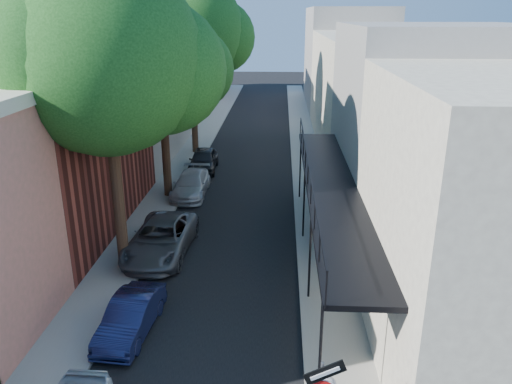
# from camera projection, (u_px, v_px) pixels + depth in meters

# --- Properties ---
(road_surface) EXTENTS (6.00, 64.00, 0.01)m
(road_surface) POSITION_uv_depth(u_px,v_px,m) (251.00, 143.00, 38.25)
(road_surface) COLOR black
(road_surface) RESTS_ON ground
(sidewalk_left) EXTENTS (2.00, 64.00, 0.12)m
(sidewalk_left) POSITION_uv_depth(u_px,v_px,m) (200.00, 142.00, 38.42)
(sidewalk_left) COLOR gray
(sidewalk_left) RESTS_ON ground
(sidewalk_right) EXTENTS (2.00, 64.00, 0.12)m
(sidewalk_right) POSITION_uv_depth(u_px,v_px,m) (304.00, 143.00, 38.04)
(sidewalk_right) COLOR gray
(sidewalk_right) RESTS_ON ground
(buildings_left) EXTENTS (10.10, 59.10, 12.00)m
(buildings_left) POSITION_uv_depth(u_px,v_px,m) (121.00, 79.00, 35.86)
(buildings_left) COLOR #DC7F71
(buildings_left) RESTS_ON ground
(buildings_right) EXTENTS (9.80, 55.00, 10.00)m
(buildings_right) POSITION_uv_depth(u_px,v_px,m) (375.00, 87.00, 35.85)
(buildings_right) COLOR beige
(buildings_right) RESTS_ON ground
(oak_near) EXTENTS (7.48, 6.80, 11.42)m
(oak_near) POSITION_uv_depth(u_px,v_px,m) (119.00, 61.00, 17.20)
(oak_near) COLOR #342215
(oak_near) RESTS_ON ground
(oak_mid) EXTENTS (6.60, 6.00, 10.20)m
(oak_mid) POSITION_uv_depth(u_px,v_px,m) (169.00, 63.00, 24.97)
(oak_mid) COLOR #342215
(oak_mid) RESTS_ON ground
(oak_far) EXTENTS (7.70, 7.00, 11.90)m
(oak_far) POSITION_uv_depth(u_px,v_px,m) (198.00, 32.00, 33.05)
(oak_far) COLOR #342215
(oak_far) RESTS_ON ground
(parked_car_b) EXTENTS (1.52, 3.61, 1.16)m
(parked_car_b) POSITION_uv_depth(u_px,v_px,m) (131.00, 317.00, 15.41)
(parked_car_b) COLOR #13183C
(parked_car_b) RESTS_ON ground
(parked_car_c) EXTENTS (2.53, 5.12, 1.40)m
(parked_car_c) POSITION_uv_depth(u_px,v_px,m) (161.00, 239.00, 20.45)
(parked_car_c) COLOR #515358
(parked_car_c) RESTS_ON ground
(parked_car_d) EXTENTS (1.77, 4.31, 1.25)m
(parked_car_d) POSITION_uv_depth(u_px,v_px,m) (191.00, 184.00, 27.19)
(parked_car_d) COLOR #BCBCC0
(parked_car_d) RESTS_ON ground
(parked_car_e) EXTENTS (1.80, 4.17, 1.40)m
(parked_car_e) POSITION_uv_depth(u_px,v_px,m) (203.00, 160.00, 31.40)
(parked_car_e) COLOR black
(parked_car_e) RESTS_ON ground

